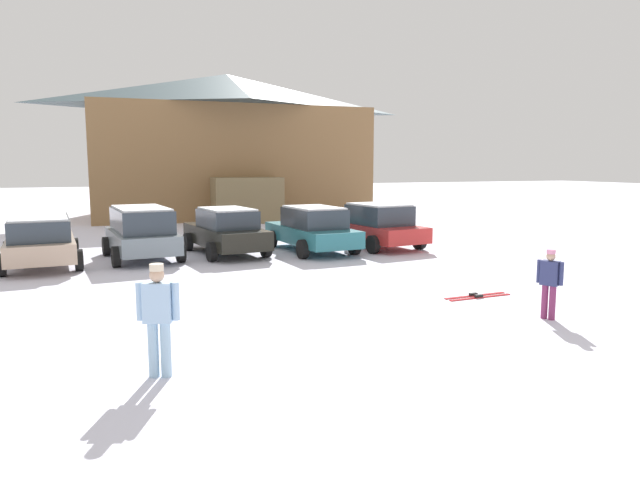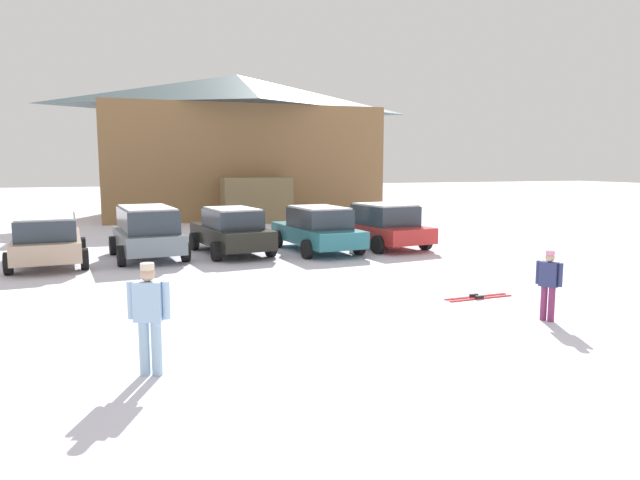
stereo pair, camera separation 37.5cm
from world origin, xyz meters
name	(u,v)px [view 1 (the left image)]	position (x,y,z in m)	size (l,w,h in m)	color
ground	(471,405)	(0.00, 0.00, 0.00)	(160.00, 160.00, 0.00)	white
ski_lodge	(228,145)	(3.29, 28.73, 4.25)	(16.39, 10.62, 8.42)	olive
parked_beige_suv	(40,238)	(-5.95, 13.29, 0.85)	(2.43, 4.64, 1.55)	tan
parked_grey_wagon	(142,231)	(-3.00, 13.48, 0.92)	(2.44, 4.16, 1.71)	slate
parked_black_sedan	(226,231)	(-0.21, 13.53, 0.81)	(2.49, 4.54, 1.60)	black
parked_teal_hatchback	(312,229)	(2.76, 13.00, 0.81)	(2.41, 4.68, 1.61)	teal
parked_red_sedan	(377,225)	(5.39, 13.12, 0.82)	(2.63, 4.52, 1.64)	red
skier_adult_in_blue_parka	(158,314)	(-3.59, 2.50, 0.94)	(0.59, 0.37, 1.67)	#94B8D3
skier_teen_in_navy_coat	(550,280)	(3.96, 2.88, 0.79)	(0.33, 0.47, 1.41)	#792C57
pair_of_skis	(477,296)	(3.84, 4.98, 0.02)	(1.69, 0.34, 0.08)	red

